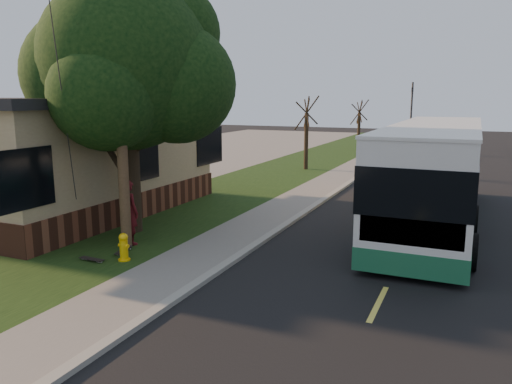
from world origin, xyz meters
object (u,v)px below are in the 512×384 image
Objects in this scene: bare_tree_near at (306,134)px; skateboard_spare at (92,259)px; bare_tree_far at (359,126)px; skateboarder at (129,212)px; traffic_signal at (411,111)px; transit_bus at (434,171)px; fire_hydrant at (124,247)px; dumpster at (144,173)px; distant_car at (411,147)px; skateboard_main at (124,250)px; leafy_tree at (130,68)px; utility_pole at (118,84)px.

bare_tree_near is 5.75× the size of skateboard_spare.
bare_tree_far reaches higher than skateboarder.
traffic_signal reaches higher than transit_bus.
fire_hydrant is 0.06× the size of transit_bus.
skateboard_spare is 0.48× the size of dumpster.
fire_hydrant is at bearing 28.21° from skateboard_spare.
distant_car reaches higher than fire_hydrant.
fire_hydrant is 0.77m from skateboard_main.
bare_tree_near is at bearing -104.04° from traffic_signal.
bare_tree_near is at bearing 91.47° from skateboard_main.
fire_hydrant is 0.99× the size of skateboard_spare.
skateboarder is at bearing 114.08° from skateboard_main.
leafy_tree is at bearing 120.67° from fire_hydrant.
fire_hydrant is at bearing -95.21° from traffic_signal.
leafy_tree is 1.60× the size of distant_car.
dumpster is (-5.80, 8.83, -4.03)m from utility_pole.
fire_hydrant is 0.18× the size of bare_tree_far.
transit_bus is (7.42, -22.37, -0.19)m from bare_tree_far.
bare_tree_near is at bearing -73.42° from skateboarder.
utility_pole is 12.11× the size of skateboard_spare.
transit_bus reaches higher than skateboard_spare.
bare_tree_near reaches higher than fire_hydrant.
leafy_tree is 5.95m from skateboard_spare.
distant_car reaches higher than skateboard_main.
dumpster is 19.73m from distant_car.
dumpster is at bearing -119.33° from distant_car.
bare_tree_far is (-0.40, 30.00, 1.57)m from fire_hydrant.
utility_pole is (-0.71, 0.99, 4.20)m from fire_hydrant.
bare_tree_far is 0.73× the size of traffic_signal.
skateboard_spare is at bearing -60.55° from dumpster.
utility_pole is at bearing -96.58° from traffic_signal.
skateboarder is (-0.78, 1.28, 0.58)m from fire_hydrant.
transit_bus is (3.92, -26.37, -1.35)m from traffic_signal.
fire_hydrant is 10.46m from transit_bus.
fire_hydrant is 0.17× the size of bare_tree_near.
utility_pole reaches higher than skateboard_main.
leafy_tree reaches higher than traffic_signal.
bare_tree_far is at bearing 89.36° from skateboard_spare.
leafy_tree reaches higher than bare_tree_far.
traffic_signal reaches higher than distant_car.
skateboarder is at bearing 91.50° from skateboard_spare.
skateboarder is at bearing -56.16° from dumpster.
utility_pole is at bearing 121.23° from skateboarder.
bare_tree_near is 17.58m from skateboard_main.
fire_hydrant is at bearing -87.14° from bare_tree_near.
utility_pole is 5.87× the size of dumpster.
leafy_tree is at bearing -55.46° from dumpster.
skateboard_spare is at bearing -89.50° from bare_tree_near.
leafy_tree reaches higher than transit_bus.
leafy_tree is at bearing 117.60° from utility_pole.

